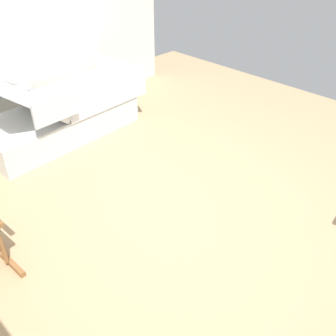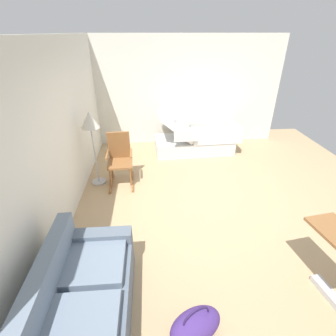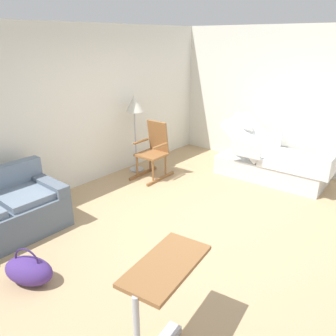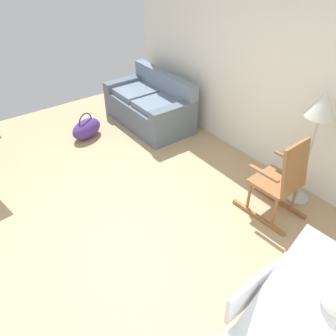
{
  "view_description": "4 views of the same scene",
  "coord_description": "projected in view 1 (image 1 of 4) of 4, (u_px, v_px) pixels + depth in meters",
  "views": [
    {
      "loc": [
        -1.85,
        2.03,
        2.44
      ],
      "look_at": [
        -0.17,
        0.33,
        0.83
      ],
      "focal_mm": 41.58,
      "sensor_mm": 36.0,
      "label": 1
    },
    {
      "loc": [
        -3.58,
        0.99,
        2.73
      ],
      "look_at": [
        -0.16,
        0.73,
        0.84
      ],
      "focal_mm": 26.5,
      "sensor_mm": 36.0,
      "label": 2
    },
    {
      "loc": [
        -3.45,
        -2.43,
        2.48
      ],
      "look_at": [
        -0.21,
        0.35,
        0.8
      ],
      "focal_mm": 35.77,
      "sensor_mm": 36.0,
      "label": 3
    },
    {
      "loc": [
        2.6,
        -1.3,
        2.93
      ],
      "look_at": [
        0.18,
        0.5,
        0.77
      ],
      "focal_mm": 37.14,
      "sensor_mm": 36.0,
      "label": 4
    }
  ],
  "objects": [
    {
      "name": "ground_plane",
      "position": [
        181.0,
        220.0,
        3.64
      ],
      "size": [
        7.26,
        7.26,
        0.0
      ],
      "primitive_type": "plane",
      "color": "tan"
    },
    {
      "name": "hospital_bed",
      "position": [
        58.0,
        112.0,
        4.83
      ],
      "size": [
        1.09,
        2.11,
        1.19
      ],
      "color": "silver",
      "rests_on": "ground"
    },
    {
      "name": "side_wall",
      "position": [
        2.0,
        17.0,
        4.61
      ],
      "size": [
        0.1,
        4.85,
        2.7
      ],
      "primitive_type": "cube",
      "color": "silver",
      "rests_on": "ground"
    }
  ]
}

